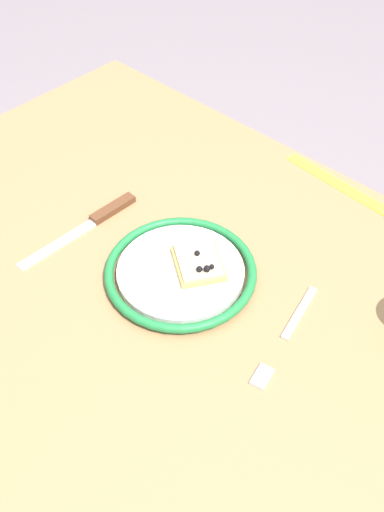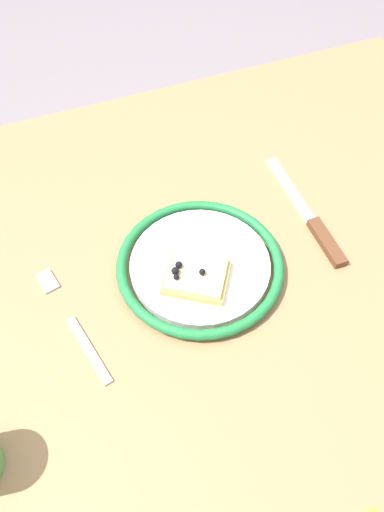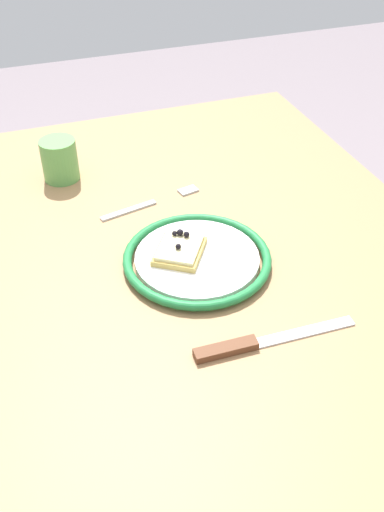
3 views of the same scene
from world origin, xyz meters
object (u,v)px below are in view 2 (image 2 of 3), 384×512
(dining_table, at_px, (200,286))
(fork, at_px, (72,323))
(plate, at_px, (200,265))
(knife, at_px, (316,227))
(pizza_slice_near, at_px, (196,276))

(dining_table, xyz_separation_m, fork, (-0.20, -0.04, 0.08))
(dining_table, relative_size, plate, 4.90)
(plate, distance_m, knife, 0.19)
(pizza_slice_near, relative_size, fork, 0.56)
(pizza_slice_near, distance_m, knife, 0.21)
(fork, bearing_deg, pizza_slice_near, -1.39)
(dining_table, height_order, plate, plate)
(dining_table, bearing_deg, knife, -3.98)
(dining_table, distance_m, plate, 0.09)
(plate, bearing_deg, dining_table, 63.21)
(pizza_slice_near, bearing_deg, knife, 7.83)
(knife, bearing_deg, pizza_slice_near, -172.17)
(knife, distance_m, fork, 0.39)
(fork, bearing_deg, plate, 5.94)
(plate, xyz_separation_m, pizza_slice_near, (-0.02, -0.02, 0.01))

